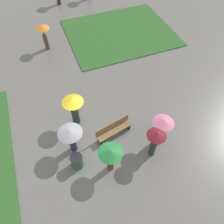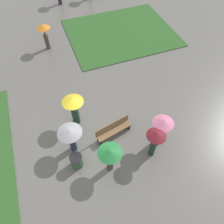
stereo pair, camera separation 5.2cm
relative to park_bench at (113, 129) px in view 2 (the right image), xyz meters
The scene contains 10 objects.
ground_plane 1.53m from the park_bench, 165.16° to the left, with size 90.00×90.00×0.00m, color #66635E.
lawn_patch_far 9.53m from the park_bench, 65.74° to the left, with size 8.20×6.81×0.06m.
park_bench is the anchor object (origin of this frame).
trash_bin 2.47m from the park_bench, 155.02° to the right, with size 0.60×0.60×0.82m.
crowd_person_green 2.11m from the park_bench, 115.07° to the right, with size 1.10×1.10×1.77m.
crowd_person_pink 2.51m from the park_bench, 32.87° to the right, with size 1.01×1.01×1.97m.
crowd_person_grey 2.32m from the park_bench, behind, with size 1.17×1.17×1.70m.
crowd_person_yellow 2.36m from the park_bench, 137.79° to the left, with size 1.10×1.10×1.97m.
crowd_person_maroon 2.40m from the park_bench, 52.31° to the right, with size 0.91×0.91×1.95m.
lone_walker_near_lawn 8.92m from the park_bench, 102.09° to the left, with size 0.94×0.94×1.87m.
Camera 2 is at (-0.83, -6.16, 9.97)m, focal length 35.00 mm.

